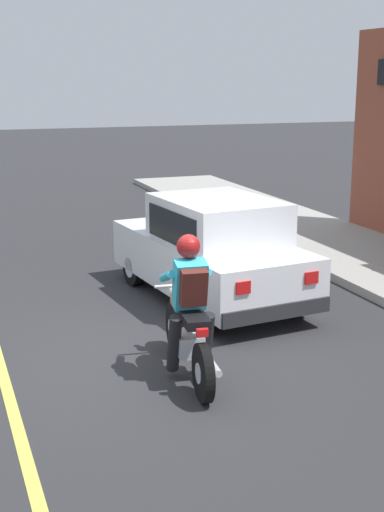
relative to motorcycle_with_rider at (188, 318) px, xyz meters
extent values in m
plane|color=#2B2B2D|center=(-0.16, 0.66, -0.68)|extent=(80.00, 80.00, 0.00)
cube|color=#9E9B93|center=(4.79, 3.66, -0.61)|extent=(2.60, 22.00, 0.14)
cylinder|color=black|center=(0.08, 0.72, -0.37)|extent=(0.17, 0.63, 0.62)
cylinder|color=silver|center=(0.08, 0.72, -0.37)|extent=(0.15, 0.23, 0.22)
cylinder|color=black|center=(-0.08, -0.67, -0.37)|extent=(0.17, 0.63, 0.62)
cylinder|color=silver|center=(-0.08, -0.67, -0.37)|extent=(0.15, 0.23, 0.22)
cube|color=silver|center=(-0.01, -0.03, -0.29)|extent=(0.33, 0.43, 0.24)
ellipsoid|color=orange|center=(0.02, 0.22, 0.12)|extent=(0.36, 0.55, 0.24)
cube|color=black|center=(-0.03, -0.26, 0.08)|extent=(0.33, 0.59, 0.10)
cylinder|color=silver|center=(0.07, 0.62, -0.05)|extent=(0.11, 0.33, 0.68)
cylinder|color=silver|center=(0.06, 0.50, 0.23)|extent=(0.56, 0.11, 0.04)
sphere|color=silver|center=(0.08, 0.67, 0.11)|extent=(0.16, 0.16, 0.16)
cylinder|color=silver|center=(0.11, -0.44, -0.39)|extent=(0.15, 0.56, 0.08)
cube|color=red|center=(-0.08, -0.62, 0.05)|extent=(0.13, 0.07, 0.08)
cylinder|color=black|center=(-0.19, -0.08, -0.25)|extent=(0.18, 0.36, 0.71)
cylinder|color=black|center=(0.16, -0.12, -0.25)|extent=(0.18, 0.36, 0.71)
cube|color=#33B2D1|center=(-0.01, -0.08, 0.40)|extent=(0.38, 0.37, 0.57)
cylinder|color=#33B2D1|center=(-0.18, 0.18, 0.44)|extent=(0.15, 0.53, 0.26)
cylinder|color=#33B2D1|center=(0.22, 0.14, 0.44)|extent=(0.15, 0.53, 0.26)
sphere|color=#A51919|center=(0.00, -0.02, 0.81)|extent=(0.26, 0.26, 0.26)
cube|color=#4C1E19|center=(-0.03, -0.24, 0.42)|extent=(0.31, 0.27, 0.42)
cylinder|color=black|center=(0.41, 3.67, -0.38)|extent=(0.24, 0.62, 0.60)
cylinder|color=silver|center=(0.41, 3.67, -0.38)|extent=(0.23, 0.35, 0.33)
cylinder|color=black|center=(1.84, 3.83, -0.38)|extent=(0.24, 0.62, 0.60)
cylinder|color=silver|center=(1.84, 3.83, -0.38)|extent=(0.23, 0.35, 0.33)
cylinder|color=black|center=(0.67, 1.29, -0.38)|extent=(0.24, 0.62, 0.60)
cylinder|color=silver|center=(0.67, 1.29, -0.38)|extent=(0.23, 0.35, 0.33)
cylinder|color=black|center=(2.10, 1.44, -0.38)|extent=(0.24, 0.62, 0.60)
cylinder|color=silver|center=(2.10, 1.44, -0.38)|extent=(0.23, 0.35, 0.33)
cube|color=silver|center=(1.26, 2.56, -0.08)|extent=(2.03, 3.86, 0.70)
cube|color=silver|center=(1.29, 2.31, 0.56)|extent=(1.64, 2.04, 0.66)
cube|color=black|center=(1.19, 3.17, 0.51)|extent=(1.35, 0.49, 0.51)
cube|color=black|center=(0.56, 2.23, 0.54)|extent=(0.19, 1.51, 0.46)
cube|color=black|center=(2.01, 2.39, 0.54)|extent=(0.19, 1.51, 0.46)
cube|color=silver|center=(0.55, 4.35, 0.04)|extent=(0.24, 0.07, 0.14)
cube|color=red|center=(0.95, 0.65, 0.06)|extent=(0.20, 0.06, 0.16)
cube|color=silver|center=(1.56, 4.46, 0.04)|extent=(0.24, 0.07, 0.14)
cube|color=red|center=(1.96, 0.76, 0.06)|extent=(0.20, 0.06, 0.16)
cube|color=#28282B|center=(1.06, 4.38, -0.33)|extent=(1.61, 0.29, 0.20)
cube|color=#28282B|center=(1.46, 0.74, -0.33)|extent=(1.61, 0.29, 0.20)
camera|label=1|loc=(-2.54, -6.98, 2.56)|focal=50.00mm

